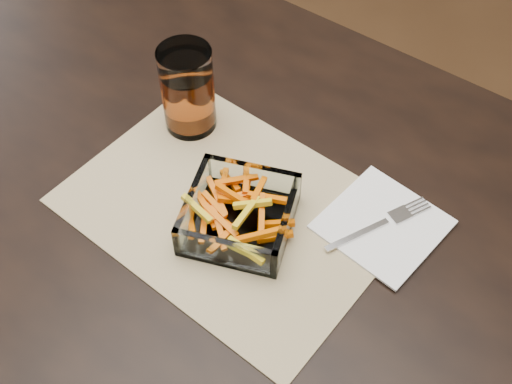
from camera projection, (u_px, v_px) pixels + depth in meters
dining_table at (186, 208)px, 1.04m from camera, size 1.60×0.90×0.75m
placemat at (230, 208)px, 0.93m from camera, size 0.46×0.35×0.00m
glass_bowl at (239, 216)px, 0.89m from camera, size 0.18×0.18×0.06m
tumbler at (188, 92)px, 0.98m from camera, size 0.08×0.08×0.14m
napkin at (383, 224)px, 0.90m from camera, size 0.17×0.17×0.00m
fork at (382, 223)px, 0.90m from camera, size 0.09×0.16×0.00m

